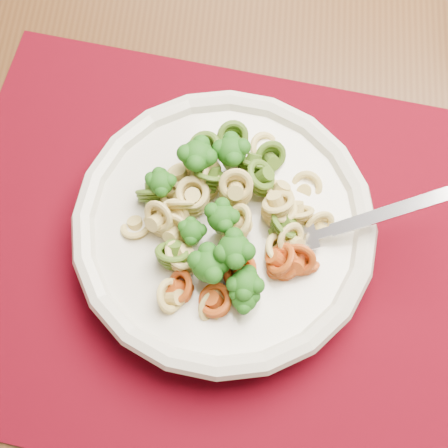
{
  "coord_description": "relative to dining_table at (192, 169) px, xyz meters",
  "views": [
    {
      "loc": [
        -0.14,
        -0.84,
        1.27
      ],
      "look_at": [
        -0.15,
        -0.66,
        0.77
      ],
      "focal_mm": 50.0,
      "sensor_mm": 36.0,
      "label": 1
    }
  ],
  "objects": [
    {
      "name": "fork",
      "position": [
        0.11,
        -0.13,
        0.14
      ],
      "size": [
        0.18,
        0.07,
        0.08
      ],
      "primitive_type": null,
      "rotation": [
        0.0,
        -0.35,
        0.26
      ],
      "color": "silver",
      "rests_on": "pasta_bowl"
    },
    {
      "name": "pasta_bowl",
      "position": [
        0.04,
        -0.12,
        0.13
      ],
      "size": [
        0.26,
        0.26,
        0.05
      ],
      "color": "silver",
      "rests_on": "placemat"
    },
    {
      "name": "dining_table",
      "position": [
        0.0,
        0.0,
        0.0
      ],
      "size": [
        1.45,
        0.96,
        0.73
      ],
      "rotation": [
        0.0,
        0.0,
        -0.04
      ],
      "color": "#4C2E15",
      "rests_on": "ground"
    },
    {
      "name": "placemat",
      "position": [
        0.04,
        -0.13,
        0.1
      ],
      "size": [
        0.55,
        0.46,
        0.0
      ],
      "primitive_type": "cube",
      "rotation": [
        0.0,
        0.0,
        -0.17
      ],
      "color": "#5D0310",
      "rests_on": "dining_table"
    },
    {
      "name": "pasta_broccoli_heap",
      "position": [
        0.04,
        -0.12,
        0.15
      ],
      "size": [
        0.22,
        0.22,
        0.06
      ],
      "primitive_type": null,
      "color": "tan",
      "rests_on": "pasta_bowl"
    }
  ]
}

